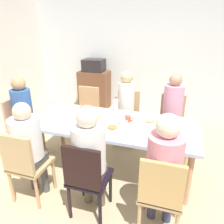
# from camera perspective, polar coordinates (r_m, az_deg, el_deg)

# --- Properties ---
(ground_plane) EXTENTS (6.38, 6.38, 0.00)m
(ground_plane) POSITION_cam_1_polar(r_m,az_deg,el_deg) (3.20, 0.00, -14.70)
(ground_plane) COLOR tan
(wall_back) EXTENTS (5.56, 0.12, 2.60)m
(wall_back) POSITION_cam_1_polar(r_m,az_deg,el_deg) (5.05, 8.89, 14.94)
(wall_back) COLOR silver
(wall_back) RESTS_ON ground_plane
(dining_table) EXTENTS (2.20, 0.94, 0.73)m
(dining_table) POSITION_cam_1_polar(r_m,az_deg,el_deg) (2.86, 0.00, -4.11)
(dining_table) COLOR #ADB7D2
(dining_table) RESTS_ON ground_plane
(chair_0) EXTENTS (0.40, 0.40, 0.90)m
(chair_0) POSITION_cam_1_polar(r_m,az_deg,el_deg) (3.88, -6.57, 0.77)
(chair_0) COLOR tan
(chair_0) RESTS_ON ground_plane
(chair_1) EXTENTS (0.40, 0.40, 0.90)m
(chair_1) POSITION_cam_1_polar(r_m,az_deg,el_deg) (2.27, -6.74, -16.64)
(chair_1) COLOR black
(chair_1) RESTS_ON ground_plane
(person_1) EXTENTS (0.34, 0.34, 1.24)m
(person_1) POSITION_cam_1_polar(r_m,az_deg,el_deg) (2.19, -6.08, -10.41)
(person_1) COLOR #53523D
(person_1) RESTS_ON ground_plane
(chair_2) EXTENTS (0.40, 0.40, 0.90)m
(chair_2) POSITION_cam_1_polar(r_m,az_deg,el_deg) (3.61, -23.06, -2.72)
(chair_2) COLOR tan
(chair_2) RESTS_ON ground_plane
(person_2) EXTENTS (0.30, 0.30, 1.25)m
(person_2) POSITION_cam_1_polar(r_m,az_deg,el_deg) (3.47, -22.46, 0.47)
(person_2) COLOR #40463F
(person_2) RESTS_ON ground_plane
(chair_3) EXTENTS (0.40, 0.40, 0.90)m
(chair_3) POSITION_cam_1_polar(r_m,az_deg,el_deg) (2.61, -22.02, -12.52)
(chair_3) COLOR tan
(chair_3) RESTS_ON ground_plane
(person_3) EXTENTS (0.33, 0.33, 1.19)m
(person_3) POSITION_cam_1_polar(r_m,az_deg,el_deg) (2.56, -21.46, -7.61)
(person_3) COLOR #444146
(person_3) RESTS_ON ground_plane
(chair_4) EXTENTS (0.40, 0.40, 0.90)m
(chair_4) POSITION_cam_1_polar(r_m,az_deg,el_deg) (2.13, 12.83, -20.10)
(chair_4) COLOR tan
(chair_4) RESTS_ON ground_plane
(person_4) EXTENTS (0.32, 0.32, 1.26)m
(person_4) POSITION_cam_1_polar(r_m,az_deg,el_deg) (2.05, 13.67, -13.36)
(person_4) COLOR #313248
(person_4) RESTS_ON ground_plane
(chair_5) EXTENTS (0.40, 0.40, 0.90)m
(chair_5) POSITION_cam_1_polar(r_m,az_deg,el_deg) (3.58, 15.46, -1.85)
(chair_5) COLOR tan
(chair_5) RESTS_ON ground_plane
(person_5) EXTENTS (0.30, 0.30, 1.27)m
(person_5) POSITION_cam_1_polar(r_m,az_deg,el_deg) (3.41, 15.78, 1.19)
(person_5) COLOR #363D40
(person_5) RESTS_ON ground_plane
(chair_6) EXTENTS (0.40, 0.40, 0.90)m
(chair_6) POSITION_cam_1_polar(r_m,az_deg,el_deg) (3.66, 3.99, -0.50)
(chair_6) COLOR tan
(chair_6) RESTS_ON ground_plane
(person_6) EXTENTS (0.30, 0.30, 1.27)m
(person_6) POSITION_cam_1_polar(r_m,az_deg,el_deg) (3.50, 3.73, 2.41)
(person_6) COLOR #514E47
(person_6) RESTS_ON ground_plane
(plate_0) EXTENTS (0.22, 0.22, 0.04)m
(plate_0) POSITION_cam_1_polar(r_m,az_deg,el_deg) (2.51, 14.20, -6.64)
(plate_0) COLOR white
(plate_0) RESTS_ON dining_table
(plate_1) EXTENTS (0.22, 0.22, 0.04)m
(plate_1) POSITION_cam_1_polar(r_m,az_deg,el_deg) (2.95, -4.06, -1.47)
(plate_1) COLOR white
(plate_1) RESTS_ON dining_table
(plate_2) EXTENTS (0.22, 0.22, 0.04)m
(plate_2) POSITION_cam_1_polar(r_m,az_deg,el_deg) (2.86, 10.12, -2.57)
(plate_2) COLOR silver
(plate_2) RESTS_ON dining_table
(plate_3) EXTENTS (0.23, 0.23, 0.04)m
(plate_3) POSITION_cam_1_polar(r_m,az_deg,el_deg) (2.65, 0.14, -4.23)
(plate_3) COLOR silver
(plate_3) RESTS_ON dining_table
(bowl_0) EXTENTS (0.20, 0.20, 0.09)m
(bowl_0) POSITION_cam_1_polar(r_m,az_deg,el_deg) (3.19, -6.88, 0.91)
(bowl_0) COLOR #9F5D44
(bowl_0) RESTS_ON dining_table
(cup_0) EXTENTS (0.13, 0.09, 0.08)m
(cup_0) POSITION_cam_1_polar(r_m,az_deg,el_deg) (2.85, 4.17, -1.79)
(cup_0) COLOR #D44B34
(cup_0) RESTS_ON dining_table
(cup_1) EXTENTS (0.11, 0.08, 0.10)m
(cup_1) POSITION_cam_1_polar(r_m,az_deg,el_deg) (2.98, 15.84, -1.32)
(cup_1) COLOR #3B59A3
(cup_1) RESTS_ON dining_table
(cup_2) EXTENTS (0.11, 0.07, 0.09)m
(cup_2) POSITION_cam_1_polar(r_m,az_deg,el_deg) (2.75, 2.84, -2.52)
(cup_2) COLOR white
(cup_2) RESTS_ON dining_table
(cup_3) EXTENTS (0.11, 0.08, 0.09)m
(cup_3) POSITION_cam_1_polar(r_m,az_deg,el_deg) (2.75, 15.38, -3.43)
(cup_3) COLOR yellow
(cup_3) RESTS_ON dining_table
(cup_4) EXTENTS (0.11, 0.07, 0.07)m
(cup_4) POSITION_cam_1_polar(r_m,az_deg,el_deg) (3.06, -20.36, -1.51)
(cup_4) COLOR #4C8569
(cup_4) RESTS_ON dining_table
(cup_5) EXTENTS (0.12, 0.08, 0.09)m
(cup_5) POSITION_cam_1_polar(r_m,az_deg,el_deg) (2.87, 16.08, -2.35)
(cup_5) COLOR white
(cup_5) RESTS_ON dining_table
(cup_6) EXTENTS (0.12, 0.08, 0.07)m
(cup_6) POSITION_cam_1_polar(r_m,az_deg,el_deg) (3.09, 8.16, -0.05)
(cup_6) COLOR white
(cup_6) RESTS_ON dining_table
(bottle_0) EXTENTS (0.07, 0.07, 0.21)m
(bottle_0) POSITION_cam_1_polar(r_m,az_deg,el_deg) (3.17, 1.04, 2.05)
(bottle_0) COLOR beige
(bottle_0) RESTS_ON dining_table
(bottle_1) EXTENTS (0.05, 0.05, 0.23)m
(bottle_1) POSITION_cam_1_polar(r_m,az_deg,el_deg) (2.55, -7.71, -3.30)
(bottle_1) COLOR silver
(bottle_1) RESTS_ON dining_table
(side_cabinet) EXTENTS (0.70, 0.44, 0.90)m
(side_cabinet) POSITION_cam_1_polar(r_m,az_deg,el_deg) (5.24, -4.67, 5.89)
(side_cabinet) COLOR brown
(side_cabinet) RESTS_ON ground_plane
(microwave) EXTENTS (0.48, 0.36, 0.28)m
(microwave) POSITION_cam_1_polar(r_m,az_deg,el_deg) (5.11, -4.88, 12.25)
(microwave) COLOR black
(microwave) RESTS_ON side_cabinet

